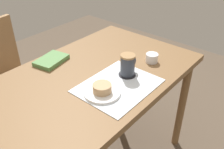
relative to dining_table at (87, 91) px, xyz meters
name	(u,v)px	position (x,y,z in m)	size (l,w,h in m)	color
dining_table	(87,91)	(0.00, 0.00, 0.00)	(1.27, 0.73, 0.75)	brown
wooden_chair	(9,80)	(-0.09, 0.68, -0.18)	(0.47, 0.47, 0.88)	#997047
placemat	(118,86)	(0.05, -0.17, 0.09)	(0.39, 0.31, 0.00)	white
pastry_plate	(102,92)	(-0.05, -0.16, 0.09)	(0.17, 0.17, 0.01)	white
pastry	(102,88)	(-0.05, -0.16, 0.12)	(0.09, 0.09, 0.04)	tan
coffee_coaster	(127,74)	(0.15, -0.15, 0.09)	(0.09, 0.09, 0.01)	#232328
coffee_mug	(128,65)	(0.16, -0.15, 0.15)	(0.11, 0.08, 0.11)	#2D333D
sugar_bowl	(152,58)	(0.36, -0.17, 0.11)	(0.07, 0.07, 0.05)	white
small_book	(51,60)	(-0.01, 0.27, 0.10)	(0.18, 0.12, 0.02)	#598C4C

